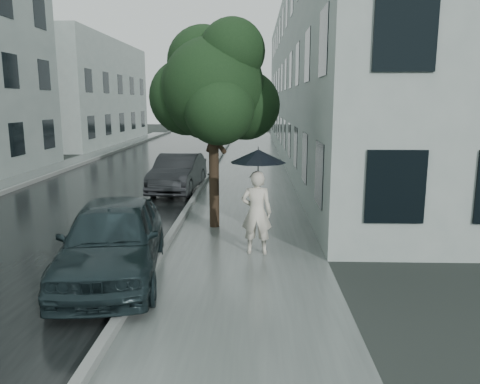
{
  "coord_description": "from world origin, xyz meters",
  "views": [
    {
      "loc": [
        0.46,
        -7.87,
        3.3
      ],
      "look_at": [
        0.14,
        2.38,
        1.3
      ],
      "focal_mm": 35.0,
      "sensor_mm": 36.0,
      "label": 1
    }
  ],
  "objects_px": {
    "lamp_post": "(206,108)",
    "car_far": "(178,173)",
    "street_tree": "(213,88)",
    "car_near": "(113,239)",
    "pedestrian": "(256,212)"
  },
  "relations": [
    {
      "from": "pedestrian",
      "to": "car_near",
      "type": "bearing_deg",
      "value": 31.88
    },
    {
      "from": "pedestrian",
      "to": "street_tree",
      "type": "relative_size",
      "value": 0.35
    },
    {
      "from": "lamp_post",
      "to": "car_far",
      "type": "xyz_separation_m",
      "value": [
        -0.77,
        -2.95,
        -2.31
      ]
    },
    {
      "from": "lamp_post",
      "to": "pedestrian",
      "type": "bearing_deg",
      "value": -89.43
    },
    {
      "from": "pedestrian",
      "to": "car_near",
      "type": "distance_m",
      "value": 3.1
    },
    {
      "from": "pedestrian",
      "to": "lamp_post",
      "type": "distance_m",
      "value": 10.55
    },
    {
      "from": "street_tree",
      "to": "car_near",
      "type": "bearing_deg",
      "value": -112.85
    },
    {
      "from": "car_near",
      "to": "car_far",
      "type": "distance_m",
      "value": 8.68
    },
    {
      "from": "pedestrian",
      "to": "car_far",
      "type": "xyz_separation_m",
      "value": [
        -2.88,
        7.18,
        -0.24
      ]
    },
    {
      "from": "street_tree",
      "to": "car_near",
      "type": "distance_m",
      "value": 5.03
    },
    {
      "from": "pedestrian",
      "to": "street_tree",
      "type": "height_order",
      "value": "street_tree"
    },
    {
      "from": "lamp_post",
      "to": "car_far",
      "type": "bearing_deg",
      "value": -115.92
    },
    {
      "from": "pedestrian",
      "to": "street_tree",
      "type": "distance_m",
      "value": 3.72
    },
    {
      "from": "lamp_post",
      "to": "car_near",
      "type": "bearing_deg",
      "value": -104.15
    },
    {
      "from": "car_near",
      "to": "car_far",
      "type": "relative_size",
      "value": 1.06
    }
  ]
}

